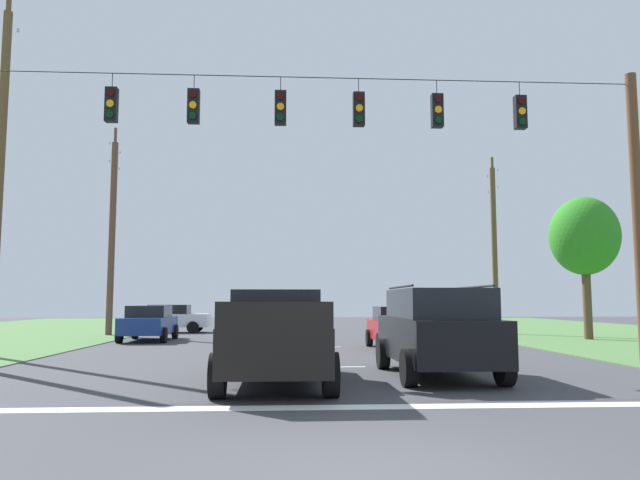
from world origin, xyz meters
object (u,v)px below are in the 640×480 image
at_px(distant_car_oncoming, 149,322).
at_px(overhead_signal_span, 319,187).
at_px(utility_pole_mid_left, 112,233).
at_px(utility_pole_mid_right, 494,245).
at_px(tree_roadside_far_right, 584,237).
at_px(distant_car_far_parked, 399,327).
at_px(distant_car_crossing_white, 170,318).
at_px(pickup_truck, 276,337).
at_px(suv_black, 437,330).

bearing_deg(distant_car_oncoming, overhead_signal_span, -57.50).
bearing_deg(utility_pole_mid_left, utility_pole_mid_right, 0.27).
bearing_deg(tree_roadside_far_right, distant_car_far_parked, -153.50).
xyz_separation_m(overhead_signal_span, distant_car_crossing_white, (-7.24, 17.66, -4.03)).
bearing_deg(overhead_signal_span, distant_car_far_parked, 59.58).
height_order(pickup_truck, distant_car_far_parked, pickup_truck).
xyz_separation_m(suv_black, distant_car_oncoming, (-9.38, 13.17, -0.27)).
relative_size(distant_car_crossing_white, distant_car_far_parked, 1.00).
bearing_deg(suv_black, utility_pole_mid_right, 66.47).
bearing_deg(utility_pole_mid_right, suv_black, -113.53).
bearing_deg(overhead_signal_span, suv_black, -44.07).
height_order(distant_car_crossing_white, distant_car_far_parked, same).
height_order(overhead_signal_span, pickup_truck, overhead_signal_span).
relative_size(pickup_truck, utility_pole_mid_right, 0.57).
xyz_separation_m(overhead_signal_span, distant_car_oncoming, (-6.81, 10.69, -4.03)).
relative_size(suv_black, utility_pole_mid_right, 0.51).
xyz_separation_m(utility_pole_mid_right, tree_roadside_far_right, (2.44, -4.83, -0.08)).
xyz_separation_m(distant_car_oncoming, distant_car_far_parked, (10.02, -5.23, 0.00)).
bearing_deg(utility_pole_mid_right, distant_car_far_parked, -126.18).
bearing_deg(tree_roadside_far_right, utility_pole_mid_left, 168.03).
height_order(pickup_truck, utility_pole_mid_left, utility_pole_mid_left).
bearing_deg(utility_pole_mid_right, distant_car_crossing_white, 171.27).
bearing_deg(distant_car_crossing_white, utility_pole_mid_right, -8.73).
relative_size(distant_car_oncoming, distant_car_far_parked, 1.00).
relative_size(overhead_signal_span, pickup_truck, 3.37).
xyz_separation_m(pickup_truck, tree_roadside_far_right, (13.71, 13.52, 3.64)).
distance_m(distant_car_crossing_white, distant_car_oncoming, 6.98).
height_order(utility_pole_mid_left, tree_roadside_far_right, utility_pole_mid_left).
distance_m(distant_car_crossing_white, utility_pole_mid_right, 18.04).
bearing_deg(distant_car_oncoming, utility_pole_mid_left, 124.75).
bearing_deg(overhead_signal_span, pickup_truck, -107.96).
xyz_separation_m(overhead_signal_span, pickup_truck, (-1.09, -3.36, -3.85)).
height_order(overhead_signal_span, suv_black, overhead_signal_span).
xyz_separation_m(suv_black, utility_pole_mid_left, (-12.29, 17.37, 4.14)).
distance_m(pickup_truck, utility_pole_mid_left, 20.63).
bearing_deg(distant_car_far_parked, distant_car_crossing_white, 130.58).
bearing_deg(pickup_truck, distant_car_oncoming, 112.15).
distance_m(pickup_truck, distant_car_crossing_white, 21.90).
distance_m(distant_car_crossing_white, tree_roadside_far_right, 21.57).
bearing_deg(suv_black, overhead_signal_span, 135.93).
distance_m(pickup_truck, distant_car_oncoming, 15.18).
height_order(overhead_signal_span, utility_pole_mid_left, utility_pole_mid_left).
height_order(utility_pole_mid_right, tree_roadside_far_right, utility_pole_mid_right).
bearing_deg(suv_black, distant_car_far_parked, 85.39).
bearing_deg(utility_pole_mid_right, utility_pole_mid_left, -179.73).
bearing_deg(distant_car_crossing_white, suv_black, -64.04).
height_order(suv_black, utility_pole_mid_right, utility_pole_mid_right).
bearing_deg(distant_car_far_parked, utility_pole_mid_right, 53.82).
xyz_separation_m(overhead_signal_span, utility_pole_mid_right, (10.17, 14.98, -0.13)).
distance_m(distant_car_oncoming, tree_roadside_far_right, 19.81).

